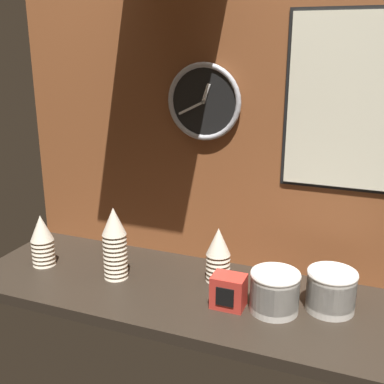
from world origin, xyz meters
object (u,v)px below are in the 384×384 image
(bowl_stack_right, at_px, (275,291))
(bowl_stack_far_right, at_px, (331,289))
(cup_stack_center_right, at_px, (218,255))
(cup_stack_center_left, at_px, (115,243))
(wall_clock, at_px, (204,102))
(menu_board, at_px, (344,103))
(cup_stack_far_left, at_px, (42,240))
(napkin_dispenser, at_px, (229,291))

(bowl_stack_right, height_order, bowl_stack_far_right, same)
(cup_stack_center_right, height_order, bowl_stack_right, cup_stack_center_right)
(cup_stack_center_right, xyz_separation_m, bowl_stack_right, (0.24, -0.13, -0.03))
(cup_stack_center_left, distance_m, bowl_stack_far_right, 0.77)
(wall_clock, distance_m, menu_board, 0.49)
(cup_stack_far_left, relative_size, bowl_stack_right, 1.26)
(cup_stack_center_right, distance_m, bowl_stack_right, 0.27)
(cup_stack_center_left, height_order, menu_board, menu_board)
(napkin_dispenser, bearing_deg, cup_stack_center_left, 174.14)
(cup_stack_far_left, distance_m, bowl_stack_far_right, 1.08)
(cup_stack_center_left, xyz_separation_m, bowl_stack_far_right, (0.76, 0.06, -0.06))
(cup_stack_center_right, bearing_deg, cup_stack_far_left, -169.40)
(cup_stack_center_left, height_order, wall_clock, wall_clock)
(cup_stack_center_left, bearing_deg, bowl_stack_far_right, 4.42)
(bowl_stack_far_right, distance_m, wall_clock, 0.78)
(wall_clock, height_order, napkin_dispenser, wall_clock)
(bowl_stack_right, distance_m, menu_board, 0.65)
(bowl_stack_far_right, height_order, menu_board, menu_board)
(menu_board, bearing_deg, bowl_stack_right, -116.39)
(cup_stack_center_right, height_order, cup_stack_center_left, cup_stack_center_left)
(cup_stack_center_right, distance_m, wall_clock, 0.56)
(cup_stack_center_right, bearing_deg, napkin_dispenser, -60.55)
(cup_stack_far_left, distance_m, wall_clock, 0.82)
(cup_stack_center_left, bearing_deg, wall_clock, 45.91)
(cup_stack_center_right, bearing_deg, bowl_stack_far_right, -7.95)
(bowl_stack_right, xyz_separation_m, wall_clock, (-0.35, 0.27, 0.56))
(bowl_stack_right, relative_size, wall_clock, 0.57)
(wall_clock, relative_size, menu_board, 0.47)
(bowl_stack_right, bearing_deg, menu_board, 63.61)
(cup_stack_center_left, relative_size, wall_clock, 0.97)
(cup_stack_center_right, relative_size, napkin_dispenser, 1.84)
(menu_board, bearing_deg, wall_clock, -178.95)
(cup_stack_center_right, height_order, menu_board, menu_board)
(napkin_dispenser, bearing_deg, cup_stack_far_left, 177.38)
(bowl_stack_far_right, relative_size, menu_board, 0.27)
(cup_stack_center_right, xyz_separation_m, napkin_dispenser, (0.09, -0.16, -0.05))
(napkin_dispenser, bearing_deg, menu_board, 47.60)
(menu_board, bearing_deg, cup_stack_center_left, -160.15)
(cup_stack_center_right, relative_size, bowl_stack_far_right, 1.26)
(bowl_stack_far_right, distance_m, napkin_dispenser, 0.33)
(cup_stack_center_right, bearing_deg, menu_board, 21.72)
(bowl_stack_far_right, xyz_separation_m, napkin_dispenser, (-0.31, -0.11, -0.02))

